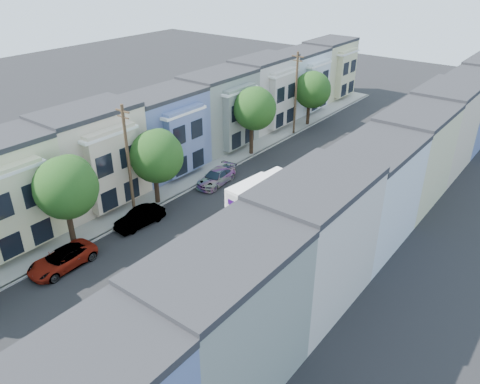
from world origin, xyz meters
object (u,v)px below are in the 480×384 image
object	(u,v)px
parked_right_c	(345,175)
parked_left_b	(62,260)
utility_pole_near	(129,163)
fedex_truck	(263,196)
parked_right_d	(372,154)
tree_far_r	(402,129)
lead_sedan	(302,179)
tree_c	(156,156)
tree_d	(254,109)
utility_pole_far	(296,94)
parked_right_b	(202,283)
parked_left_d	(216,177)
tree_b	(65,188)
tree_e	(312,90)
parked_left_c	(140,218)
parked_right_a	(112,349)

from	to	relation	value
parked_right_c	parked_left_b	bearing A→B (deg)	-109.24
utility_pole_near	fedex_truck	world-z (taller)	utility_pole_near
parked_right_d	tree_far_r	bearing A→B (deg)	53.82
fedex_truck	lead_sedan	bearing A→B (deg)	97.27
tree_c	tree_d	distance (m)	14.45
tree_d	parked_right_c	bearing A→B (deg)	0.84
tree_c	utility_pole_far	distance (m)	23.01
tree_c	parked_right_b	size ratio (longest dim) A/B	1.54
utility_pole_near	parked_left_d	distance (m)	10.43
parked_right_b	lead_sedan	bearing A→B (deg)	97.14
tree_b	tree_c	bearing A→B (deg)	90.00
tree_b	parked_right_b	distance (m)	12.33
tree_far_r	parked_right_c	world-z (taller)	tree_far_r
parked_left_b	tree_c	bearing A→B (deg)	95.99
utility_pole_near	lead_sedan	xyz separation A→B (m)	(8.26, 14.36, -4.52)
tree_d	tree_e	distance (m)	12.53
parked_right_c	tree_b	bearing A→B (deg)	-113.79
tree_far_r	parked_right_c	xyz separation A→B (m)	(-1.99, -9.22, -2.72)
tree_e	parked_right_d	distance (m)	13.23
lead_sedan	parked_left_b	distance (m)	23.45
tree_far_r	parked_left_b	size ratio (longest dim) A/B	0.96
tree_e	parked_right_b	size ratio (longest dim) A/B	1.55
tree_e	lead_sedan	xyz separation A→B (m)	(8.27, -15.58, -4.15)
utility_pole_near	parked_left_c	distance (m)	4.68
parked_left_d	parked_right_a	size ratio (longest dim) A/B	0.96
parked_right_d	utility_pole_far	bearing A→B (deg)	171.63
tree_far_r	parked_left_c	bearing A→B (deg)	-113.27
tree_far_r	parked_right_a	xyz separation A→B (m)	(-1.99, -38.19, -2.66)
utility_pole_far	lead_sedan	world-z (taller)	utility_pole_far
utility_pole_near	parked_left_d	world-z (taller)	utility_pole_near
parked_right_b	parked_right_d	size ratio (longest dim) A/B	1.03
tree_c	parked_right_c	distance (m)	18.85
utility_pole_near	tree_far_r	bearing A→B (deg)	63.80
tree_far_r	parked_right_a	distance (m)	38.33
tree_d	parked_left_d	world-z (taller)	tree_d
parked_left_d	parked_right_a	bearing A→B (deg)	-70.58
tree_b	utility_pole_far	bearing A→B (deg)	90.00
tree_c	parked_right_a	world-z (taller)	tree_c
parked_left_b	parked_right_c	size ratio (longest dim) A/B	1.19
parked_left_c	tree_d	bearing A→B (deg)	98.54
parked_left_c	parked_right_b	size ratio (longest dim) A/B	0.95
tree_e	parked_right_a	size ratio (longest dim) A/B	1.44
parked_left_d	parked_right_c	world-z (taller)	parked_left_d
parked_left_c	parked_right_b	xyz separation A→B (m)	(9.80, -3.13, -0.09)
parked_left_d	parked_right_c	bearing A→B (deg)	34.22
parked_left_b	fedex_truck	bearing A→B (deg)	63.89
parked_left_c	parked_right_c	world-z (taller)	parked_left_c
parked_right_b	parked_right_d	distance (m)	27.92
fedex_truck	parked_left_d	size ratio (longest dim) A/B	1.43
utility_pole_far	parked_right_b	world-z (taller)	utility_pole_far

